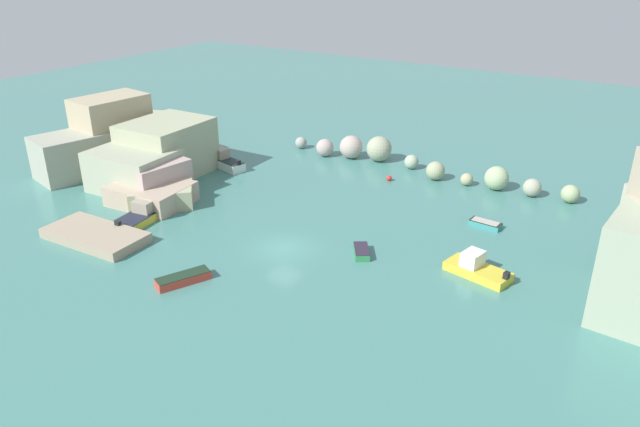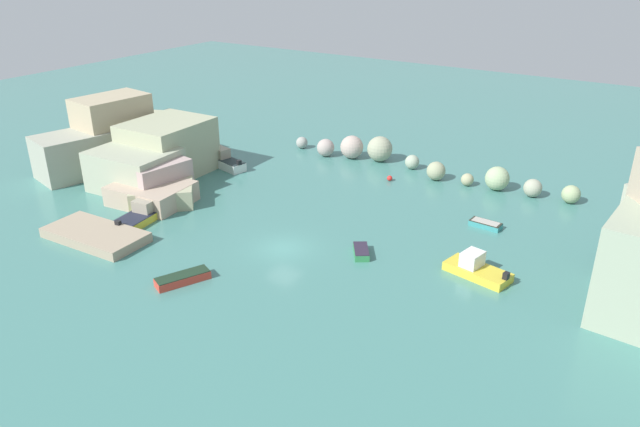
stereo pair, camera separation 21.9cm
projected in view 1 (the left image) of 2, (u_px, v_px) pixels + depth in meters
name	position (u px, v px, depth m)	size (l,w,h in m)	color
cove_water	(284.00, 249.00, 47.71)	(160.00, 160.00, 0.00)	#437D75
cliff_headland_left	(135.00, 154.00, 61.56)	(22.48, 20.35, 7.45)	#A5A987
rock_breakwater	(408.00, 160.00, 63.81)	(31.84, 4.42, 2.80)	#989A93
stone_dock	(95.00, 235.00, 48.96)	(8.61, 4.14, 0.81)	tan
channel_buoy	(389.00, 178.00, 61.21)	(0.56, 0.56, 0.56)	red
moored_boat_0	(477.00, 268.00, 43.72)	(5.05, 3.01, 1.73)	gold
moored_boat_1	(143.00, 213.00, 52.49)	(3.11, 6.29, 1.71)	yellow
moored_boat_2	(223.00, 160.00, 64.88)	(5.81, 2.97, 1.97)	silver
moored_boat_3	(183.00, 279.00, 42.79)	(2.72, 4.02, 0.65)	#CC3D2E
moored_boat_4	(485.00, 224.00, 51.29)	(2.74, 1.34, 0.51)	teal
moored_boat_5	(361.00, 251.00, 46.63)	(2.25, 2.61, 0.58)	#30854A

